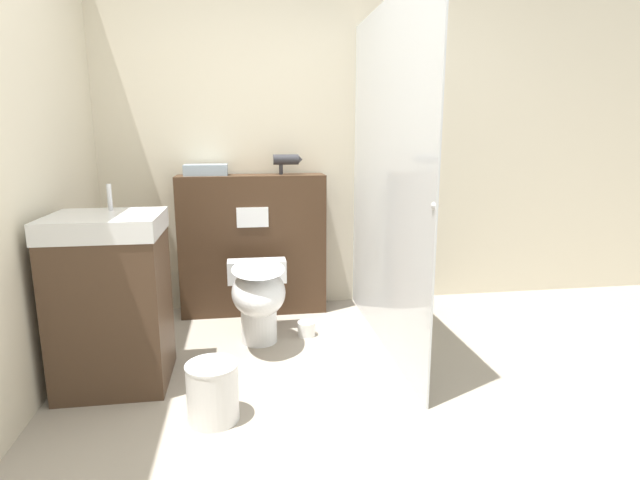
% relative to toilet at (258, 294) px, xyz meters
% --- Properties ---
extents(ground_plane, '(12.00, 12.00, 0.00)m').
position_rel_toilet_xyz_m(ground_plane, '(0.34, -1.14, -0.33)').
color(ground_plane, '#9E9384').
extents(wall_back, '(8.00, 0.06, 2.50)m').
position_rel_toilet_xyz_m(wall_back, '(0.34, 0.78, 0.92)').
color(wall_back, beige).
rests_on(wall_back, ground_plane).
extents(partition_panel, '(1.05, 0.25, 1.02)m').
position_rel_toilet_xyz_m(partition_panel, '(-0.01, 0.61, 0.18)').
color(partition_panel, '#3D2819').
rests_on(partition_panel, ground_plane).
extents(shower_glass, '(0.04, 1.65, 2.05)m').
position_rel_toilet_xyz_m(shower_glass, '(0.77, -0.07, 0.70)').
color(shower_glass, silver).
rests_on(shower_glass, ground_plane).
extents(toilet, '(0.39, 0.64, 0.52)m').
position_rel_toilet_xyz_m(toilet, '(0.00, 0.00, 0.00)').
color(toilet, white).
rests_on(toilet, ground_plane).
extents(sink_vanity, '(0.55, 0.49, 1.05)m').
position_rel_toilet_xyz_m(sink_vanity, '(-0.76, -0.38, 0.13)').
color(sink_vanity, '#473323').
rests_on(sink_vanity, ground_plane).
extents(hair_drier, '(0.21, 0.07, 0.14)m').
position_rel_toilet_xyz_m(hair_drier, '(0.24, 0.63, 0.79)').
color(hair_drier, '#2D2D33').
rests_on(hair_drier, partition_panel).
extents(folded_towel, '(0.30, 0.16, 0.08)m').
position_rel_toilet_xyz_m(folded_towel, '(-0.33, 0.63, 0.72)').
color(folded_towel, '#8C9EAD').
rests_on(folded_towel, partition_panel).
extents(spare_toilet_roll, '(0.12, 0.12, 0.09)m').
position_rel_toilet_xyz_m(spare_toilet_roll, '(0.31, 0.09, -0.28)').
color(spare_toilet_roll, white).
rests_on(spare_toilet_roll, ground_plane).
extents(waste_bin, '(0.24, 0.24, 0.28)m').
position_rel_toilet_xyz_m(waste_bin, '(-0.24, -0.83, -0.19)').
color(waste_bin, silver).
rests_on(waste_bin, ground_plane).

